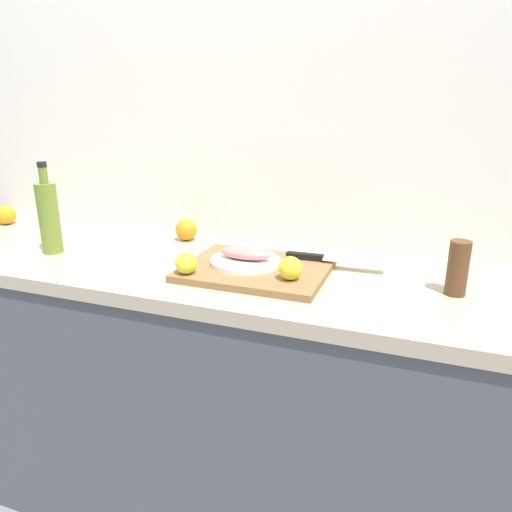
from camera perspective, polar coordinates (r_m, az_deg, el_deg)
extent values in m
plane|color=slate|center=(1.99, -6.59, -25.85)|extent=(12.00, 12.00, 0.00)
cube|color=white|center=(1.73, -3.17, 13.88)|extent=(3.20, 0.05, 2.50)
cube|color=#4C5159|center=(1.72, -7.13, -15.49)|extent=(2.00, 0.58, 0.86)
cube|color=#B7A88E|center=(1.52, -7.79, -1.20)|extent=(2.00, 0.60, 0.04)
cube|color=olive|center=(1.39, 0.00, -1.57)|extent=(0.40, 0.32, 0.02)
cylinder|color=white|center=(1.40, -1.22, -0.64)|extent=(0.20, 0.20, 0.01)
ellipsoid|color=tan|center=(1.39, -1.23, 0.35)|extent=(0.15, 0.06, 0.04)
cube|color=silver|center=(1.43, 11.40, -0.61)|extent=(0.18, 0.04, 0.00)
cube|color=black|center=(1.45, 5.71, -0.04)|extent=(0.11, 0.03, 0.02)
sphere|color=yellow|center=(1.33, -8.15, -0.85)|extent=(0.06, 0.06, 0.06)
sphere|color=yellow|center=(1.28, 4.00, -1.42)|extent=(0.06, 0.06, 0.06)
cylinder|color=olive|center=(1.68, -22.97, 4.06)|extent=(0.06, 0.06, 0.22)
cylinder|color=olive|center=(1.65, -23.55, 8.63)|extent=(0.03, 0.03, 0.05)
cylinder|color=black|center=(1.65, -23.69, 9.75)|extent=(0.03, 0.03, 0.02)
sphere|color=orange|center=(2.14, -27.14, 4.29)|extent=(0.07, 0.07, 0.07)
sphere|color=orange|center=(1.71, -8.14, 3.04)|extent=(0.07, 0.07, 0.07)
cylinder|color=brown|center=(1.32, 22.46, -1.31)|extent=(0.05, 0.05, 0.14)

